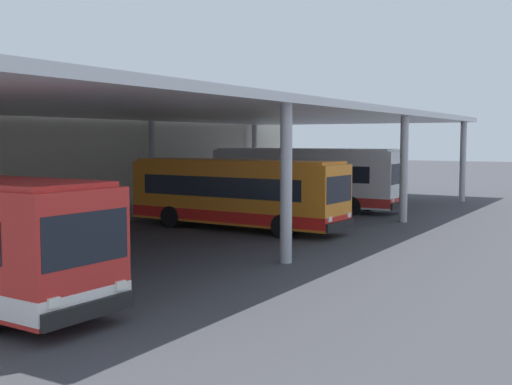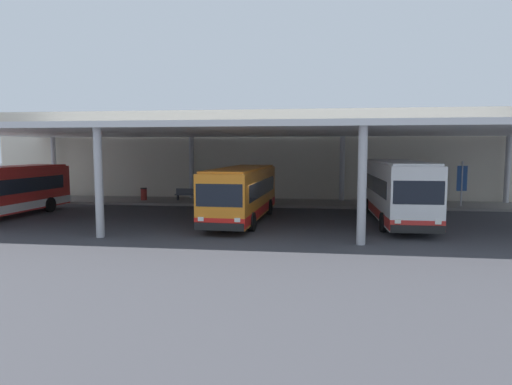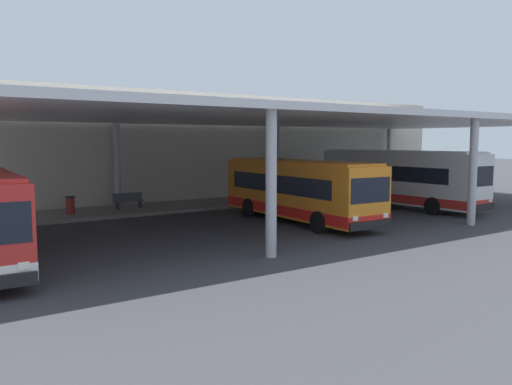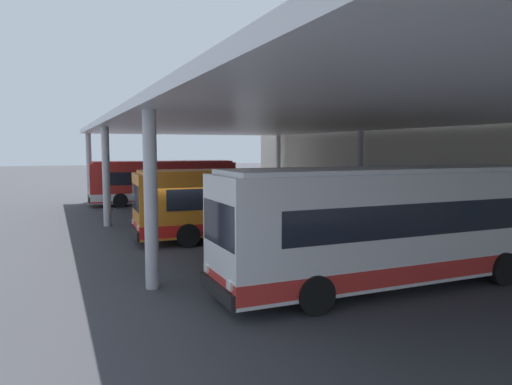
% 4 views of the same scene
% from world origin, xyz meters
% --- Properties ---
extents(ground_plane, '(200.00, 200.00, 0.00)m').
position_xyz_m(ground_plane, '(0.00, 0.00, 0.00)').
color(ground_plane, '#3D3D42').
extents(platform_kerb, '(42.00, 4.50, 0.18)m').
position_xyz_m(platform_kerb, '(0.00, 11.75, 0.09)').
color(platform_kerb, gray).
rests_on(platform_kerb, ground).
extents(station_building_facade, '(48.00, 1.60, 7.51)m').
position_xyz_m(station_building_facade, '(0.00, 15.00, 3.76)').
color(station_building_facade, beige).
rests_on(station_building_facade, ground).
extents(canopy_shelter, '(40.00, 17.00, 5.55)m').
position_xyz_m(canopy_shelter, '(0.00, 5.50, 5.31)').
color(canopy_shelter, silver).
rests_on(canopy_shelter, ground).
extents(bus_second_bay, '(3.03, 10.63, 3.17)m').
position_xyz_m(bus_second_bay, '(-0.20, 3.28, 1.66)').
color(bus_second_bay, orange).
rests_on(bus_second_bay, ground).
extents(bus_middle_bay, '(2.79, 11.35, 3.57)m').
position_xyz_m(bus_middle_bay, '(8.80, 4.27, 1.84)').
color(bus_middle_bay, white).
rests_on(bus_middle_bay, ground).
extents(bench_waiting, '(1.80, 0.45, 0.92)m').
position_xyz_m(bench_waiting, '(-6.13, 11.82, 0.66)').
color(bench_waiting, '#4C515B').
rests_on(bench_waiting, platform_kerb).
extents(banner_sign, '(0.70, 0.12, 3.20)m').
position_xyz_m(banner_sign, '(14.47, 10.94, 1.98)').
color(banner_sign, '#B2B2B7').
rests_on(banner_sign, platform_kerb).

